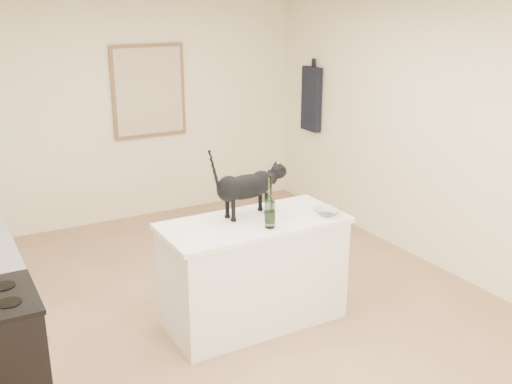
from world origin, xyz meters
name	(u,v)px	position (x,y,z in m)	size (l,w,h in m)	color
floor	(233,312)	(0.00, 0.00, 0.00)	(5.50, 5.50, 0.00)	tan
wall_back	(125,114)	(0.00, 2.75, 1.30)	(4.50, 4.50, 0.00)	#F4EABD
wall_right	(435,138)	(2.25, 0.00, 1.30)	(5.50, 5.50, 0.00)	#F4EABD
island_base	(254,274)	(0.10, -0.20, 0.43)	(1.44, 0.67, 0.86)	white
island_top	(254,223)	(0.10, -0.20, 0.88)	(1.50, 0.70, 0.04)	white
artwork_frame	(149,91)	(0.30, 2.72, 1.55)	(0.90, 0.03, 1.10)	brown
artwork_canvas	(149,91)	(0.30, 2.70, 1.55)	(0.82, 0.00, 1.02)	beige
hanging_garment	(311,99)	(2.19, 2.05, 1.40)	(0.08, 0.34, 0.80)	black
black_cat	(246,190)	(0.10, -0.07, 1.12)	(0.64, 0.19, 0.45)	black
wine_bottle	(270,205)	(0.14, -0.39, 1.09)	(0.08, 0.08, 0.38)	#2F6026
glass_bowl	(328,212)	(0.70, -0.38, 0.93)	(0.22, 0.22, 0.05)	silver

